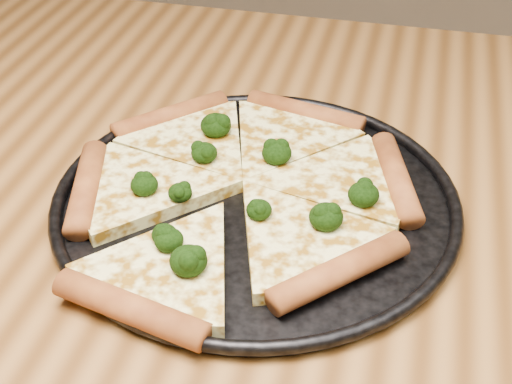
# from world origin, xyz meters

# --- Properties ---
(dining_table) EXTENTS (1.20, 0.90, 0.75)m
(dining_table) POSITION_xyz_m (0.00, 0.00, 0.66)
(dining_table) COLOR brown
(dining_table) RESTS_ON ground
(pizza_pan) EXTENTS (0.38, 0.38, 0.02)m
(pizza_pan) POSITION_xyz_m (0.01, 0.00, 0.76)
(pizza_pan) COLOR black
(pizza_pan) RESTS_ON dining_table
(pizza) EXTENTS (0.34, 0.37, 0.03)m
(pizza) POSITION_xyz_m (-0.01, 0.01, 0.77)
(pizza) COLOR #FFFA9C
(pizza) RESTS_ON pizza_pan
(broccoli_florets) EXTENTS (0.22, 0.23, 0.02)m
(broccoli_florets) POSITION_xyz_m (-0.01, -0.01, 0.78)
(broccoli_florets) COLOR black
(broccoli_florets) RESTS_ON pizza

